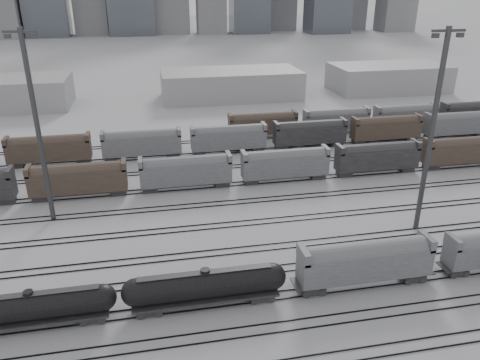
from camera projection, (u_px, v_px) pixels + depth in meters
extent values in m
plane|color=silver|center=(297.00, 299.00, 50.94)|extent=(900.00, 900.00, 0.00)
cube|color=black|center=(324.00, 353.00, 43.44)|extent=(220.00, 0.07, 0.16)
cube|color=black|center=(311.00, 328.00, 46.66)|extent=(220.00, 0.07, 0.16)
cube|color=black|center=(306.00, 318.00, 47.95)|extent=(220.00, 0.07, 0.16)
cube|color=black|center=(296.00, 297.00, 51.16)|extent=(220.00, 0.07, 0.16)
cube|color=black|center=(292.00, 289.00, 52.46)|extent=(220.00, 0.07, 0.16)
cube|color=black|center=(283.00, 271.00, 55.67)|extent=(220.00, 0.07, 0.16)
cube|color=black|center=(280.00, 265.00, 56.96)|extent=(220.00, 0.07, 0.16)
cube|color=black|center=(272.00, 250.00, 60.18)|extent=(220.00, 0.07, 0.16)
cube|color=black|center=(269.00, 244.00, 61.47)|extent=(220.00, 0.07, 0.16)
cube|color=black|center=(260.00, 224.00, 66.49)|extent=(220.00, 0.07, 0.16)
cube|color=black|center=(257.00, 219.00, 67.78)|extent=(220.00, 0.07, 0.16)
cube|color=black|center=(249.00, 203.00, 72.80)|extent=(220.00, 0.07, 0.16)
cube|color=black|center=(247.00, 199.00, 74.09)|extent=(220.00, 0.07, 0.16)
cube|color=black|center=(240.00, 185.00, 79.11)|extent=(220.00, 0.07, 0.16)
cube|color=black|center=(239.00, 182.00, 80.40)|extent=(220.00, 0.07, 0.16)
cube|color=black|center=(232.00, 168.00, 86.32)|extent=(220.00, 0.07, 0.16)
cube|color=black|center=(230.00, 165.00, 87.61)|extent=(220.00, 0.07, 0.16)
cube|color=black|center=(224.00, 154.00, 93.53)|extent=(220.00, 0.07, 0.16)
cube|color=black|center=(223.00, 151.00, 94.82)|extent=(220.00, 0.07, 0.16)
cube|color=black|center=(218.00, 141.00, 100.74)|extent=(220.00, 0.07, 0.16)
cube|color=black|center=(217.00, 139.00, 102.03)|extent=(220.00, 0.07, 0.16)
cube|color=black|center=(93.00, 315.00, 47.76)|extent=(2.47, 1.99, 0.66)
cube|color=black|center=(33.00, 318.00, 46.55)|extent=(14.70, 2.56, 0.24)
cylinder|color=black|center=(31.00, 306.00, 45.95)|extent=(13.76, 2.75, 2.75)
sphere|color=black|center=(103.00, 297.00, 47.19)|extent=(2.75, 2.75, 2.75)
cylinder|color=black|center=(28.00, 293.00, 45.35)|extent=(0.95, 0.95, 0.47)
cube|color=black|center=(28.00, 294.00, 45.39)|extent=(13.28, 0.85, 0.06)
cube|color=black|center=(149.00, 308.00, 48.77)|extent=(2.60, 2.10, 0.70)
cube|color=black|center=(261.00, 294.00, 50.94)|extent=(2.60, 2.10, 0.70)
cube|color=black|center=(206.00, 297.00, 49.66)|extent=(15.50, 2.70, 0.25)
cylinder|color=black|center=(206.00, 284.00, 49.03)|extent=(14.50, 2.90, 2.90)
sphere|color=black|center=(135.00, 293.00, 47.72)|extent=(2.90, 2.90, 2.90)
sphere|color=black|center=(272.00, 276.00, 50.34)|extent=(2.90, 2.90, 2.90)
cylinder|color=black|center=(205.00, 271.00, 48.40)|extent=(1.00, 1.00, 0.50)
cube|color=black|center=(205.00, 272.00, 48.44)|extent=(14.00, 0.90, 0.06)
cube|color=black|center=(312.00, 287.00, 52.00)|extent=(2.63, 2.12, 0.71)
cube|color=black|center=(411.00, 275.00, 54.19)|extent=(2.63, 2.12, 0.71)
cube|color=slate|center=(365.00, 263.00, 52.16)|extent=(15.16, 3.03, 3.23)
cylinder|color=slate|center=(366.00, 254.00, 51.68)|extent=(13.74, 2.93, 2.93)
cube|color=slate|center=(304.00, 255.00, 50.05)|extent=(0.71, 3.03, 1.41)
cube|color=slate|center=(427.00, 241.00, 52.68)|extent=(0.71, 3.03, 1.41)
cone|color=black|center=(363.00, 278.00, 52.93)|extent=(2.42, 2.42, 0.91)
cube|color=black|center=(455.00, 270.00, 55.25)|extent=(2.35, 1.90, 0.63)
cube|color=slate|center=(453.00, 242.00, 53.50)|extent=(0.63, 2.72, 1.27)
cylinder|color=#3B3B3D|center=(38.00, 131.00, 62.76)|extent=(0.68, 0.68, 26.72)
cube|color=#3B3B3D|center=(20.00, 31.00, 57.72)|extent=(4.28, 0.32, 0.32)
cube|color=#3B3B3D|center=(7.00, 36.00, 57.64)|extent=(0.75, 0.53, 0.53)
cube|color=#3B3B3D|center=(35.00, 36.00, 58.22)|extent=(0.75, 0.53, 0.53)
cylinder|color=#3B3B3D|center=(431.00, 136.00, 60.18)|extent=(0.69, 0.69, 27.10)
cube|color=#3B3B3D|center=(449.00, 31.00, 55.06)|extent=(4.34, 0.33, 0.33)
cube|color=#3B3B3D|center=(435.00, 36.00, 54.98)|extent=(0.76, 0.54, 0.54)
cube|color=#3B3B3D|center=(460.00, 35.00, 55.57)|extent=(0.76, 0.54, 0.54)
cube|color=#4F4032|center=(79.00, 181.00, 73.98)|extent=(15.00, 3.00, 5.60)
cube|color=slate|center=(186.00, 173.00, 77.06)|extent=(15.00, 3.00, 5.60)
cube|color=slate|center=(285.00, 165.00, 80.13)|extent=(15.00, 3.00, 5.60)
cube|color=black|center=(377.00, 158.00, 83.21)|extent=(15.00, 3.00, 5.60)
cube|color=#4F4032|center=(462.00, 152.00, 86.28)|extent=(15.00, 3.00, 5.60)
cube|color=#4F4032|center=(49.00, 150.00, 87.14)|extent=(15.00, 3.00, 5.60)
cube|color=slate|center=(142.00, 145.00, 90.21)|extent=(15.00, 3.00, 5.60)
cube|color=slate|center=(229.00, 139.00, 93.29)|extent=(15.00, 3.00, 5.60)
cube|color=black|center=(310.00, 134.00, 96.36)|extent=(15.00, 3.00, 5.60)
cube|color=#4F4032|center=(386.00, 129.00, 99.44)|extent=(15.00, 3.00, 5.60)
cube|color=slate|center=(457.00, 125.00, 102.51)|extent=(15.00, 3.00, 5.60)
cube|color=#4F4032|center=(263.00, 125.00, 102.13)|extent=(15.00, 3.00, 5.60)
cube|color=slate|center=(336.00, 121.00, 105.20)|extent=(15.00, 3.00, 5.60)
cube|color=slate|center=(405.00, 117.00, 108.28)|extent=(15.00, 3.00, 5.60)
cube|color=black|center=(470.00, 113.00, 111.35)|extent=(15.00, 3.00, 5.60)
cube|color=#A8A8AB|center=(231.00, 84.00, 136.81)|extent=(40.00, 18.00, 8.00)
cube|color=#A8A8AB|center=(388.00, 78.00, 145.85)|extent=(35.00, 18.00, 8.00)
cube|color=gray|center=(1.00, 0.00, 277.88)|extent=(22.00, 17.60, 42.00)
cube|color=gray|center=(210.00, 2.00, 301.27)|extent=(18.00, 14.40, 38.00)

